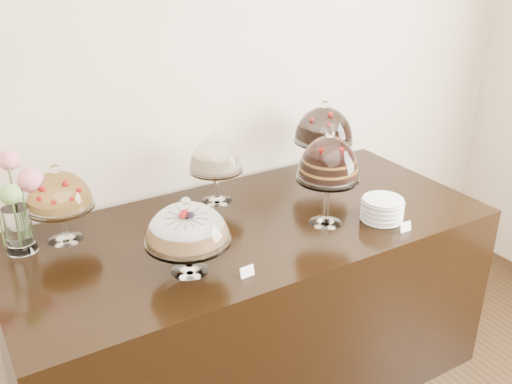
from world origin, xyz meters
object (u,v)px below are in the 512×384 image
cake_stand_choco_layer (329,162)px  plate_stack (382,209)px  cake_stand_cheesecake (216,158)px  cake_stand_dark_choco (324,128)px  cake_stand_sugar_sponge (187,227)px  display_counter (251,305)px  cake_stand_fruit_tart (59,194)px  flower_vase (11,202)px

cake_stand_choco_layer → plate_stack: size_ratio=2.37×
cake_stand_cheesecake → cake_stand_dark_choco: cake_stand_dark_choco is taller
cake_stand_sugar_sponge → plate_stack: cake_stand_sugar_sponge is taller
cake_stand_choco_layer → cake_stand_cheesecake: 0.57m
cake_stand_choco_layer → plate_stack: bearing=-24.4°
display_counter → plate_stack: size_ratio=11.61×
cake_stand_fruit_tart → cake_stand_sugar_sponge: bearing=-54.8°
plate_stack → flower_vase: bearing=159.2°
display_counter → cake_stand_sugar_sponge: (-0.40, -0.22, 0.64)m
cake_stand_dark_choco → flower_vase: cake_stand_dark_choco is taller
display_counter → flower_vase: flower_vase is taller
cake_stand_dark_choco → plate_stack: bearing=-97.5°
cake_stand_dark_choco → cake_stand_fruit_tart: (-1.38, 0.00, -0.06)m
plate_stack → cake_stand_sugar_sponge: bearing=176.6°
display_counter → cake_stand_sugar_sponge: bearing=-151.8°
cake_stand_sugar_sponge → plate_stack: size_ratio=1.76×
plate_stack → cake_stand_choco_layer: bearing=155.6°
display_counter → plate_stack: plate_stack is taller
cake_stand_cheesecake → flower_vase: bearing=-179.5°
cake_stand_cheesecake → cake_stand_fruit_tart: size_ratio=1.02×
cake_stand_sugar_sponge → cake_stand_fruit_tart: 0.62m
cake_stand_fruit_tart → plate_stack: (1.30, -0.56, -0.16)m
cake_stand_sugar_sponge → cake_stand_cheesecake: 0.65m
cake_stand_fruit_tart → cake_stand_choco_layer: bearing=-23.1°
display_counter → cake_stand_dark_choco: bearing=24.8°
cake_stand_sugar_sponge → cake_stand_fruit_tart: bearing=125.2°
cake_stand_choco_layer → plate_stack: cake_stand_choco_layer is taller
cake_stand_choco_layer → cake_stand_cheesecake: bearing=124.5°
cake_stand_choco_layer → cake_stand_dark_choco: cake_stand_choco_layer is taller
cake_stand_fruit_tart → plate_stack: 1.43m
cake_stand_sugar_sponge → plate_stack: bearing=-3.4°
display_counter → cake_stand_cheesecake: bearing=93.2°
cake_stand_choco_layer → cake_stand_dark_choco: size_ratio=1.06×
cake_stand_cheesecake → cake_stand_fruit_tart: cake_stand_cheesecake is taller
display_counter → flower_vase: bearing=162.9°
cake_stand_cheesecake → plate_stack: cake_stand_cheesecake is taller
flower_vase → display_counter: bearing=-17.1°
display_counter → cake_stand_dark_choco: (0.62, 0.28, 0.73)m
display_counter → cake_stand_fruit_tart: 1.05m
cake_stand_choco_layer → flower_vase: 1.33m
cake_stand_dark_choco → display_counter: bearing=-155.2°
cake_stand_choco_layer → cake_stand_cheesecake: size_ratio=1.26×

